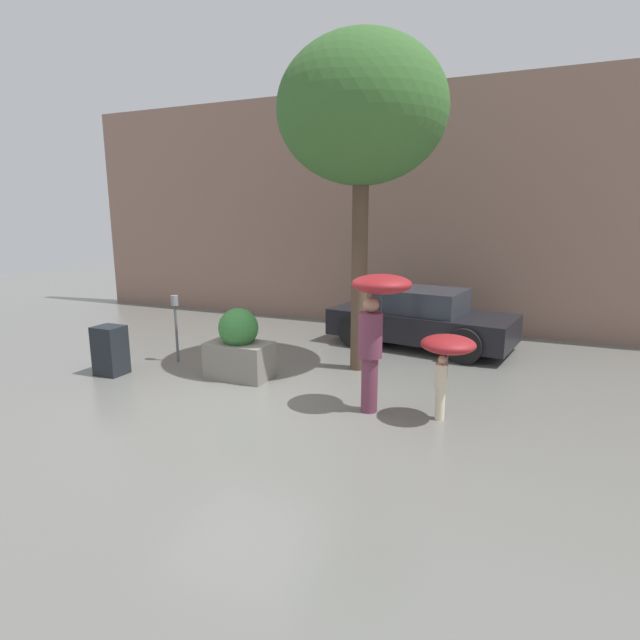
% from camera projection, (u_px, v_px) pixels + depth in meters
% --- Properties ---
extents(ground_plane, '(40.00, 40.00, 0.00)m').
position_uv_depth(ground_plane, '(247.00, 402.00, 7.80)').
color(ground_plane, slate).
extents(building_facade, '(18.00, 0.30, 6.00)m').
position_uv_depth(building_facade, '(374.00, 210.00, 13.03)').
color(building_facade, '#8C6B5B').
rests_on(building_facade, ground).
extents(planter_box, '(1.13, 0.71, 1.27)m').
position_uv_depth(planter_box, '(239.00, 347.00, 8.87)').
color(planter_box, gray).
rests_on(planter_box, ground).
extents(person_adult, '(0.86, 0.86, 2.04)m').
position_uv_depth(person_adult, '(377.00, 311.00, 7.16)').
color(person_adult, brown).
rests_on(person_adult, ground).
extents(person_child, '(0.75, 0.75, 1.24)m').
position_uv_depth(person_child, '(447.00, 350.00, 6.87)').
color(person_child, beige).
rests_on(person_child, ground).
extents(parked_car_near, '(4.16, 2.38, 1.28)m').
position_uv_depth(parked_car_near, '(421.00, 319.00, 11.05)').
color(parked_car_near, black).
rests_on(parked_car_near, ground).
extents(street_tree, '(2.95, 2.95, 5.88)m').
position_uv_depth(street_tree, '(362.00, 113.00, 8.57)').
color(street_tree, brown).
rests_on(street_tree, ground).
extents(parking_meter, '(0.14, 0.14, 1.34)m').
position_uv_depth(parking_meter, '(175.00, 315.00, 9.77)').
color(parking_meter, '#595B60').
rests_on(parking_meter, ground).
extents(newspaper_box, '(0.50, 0.44, 0.90)m').
position_uv_depth(newspaper_box, '(110.00, 350.00, 9.09)').
color(newspaper_box, '#1E2328').
rests_on(newspaper_box, ground).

